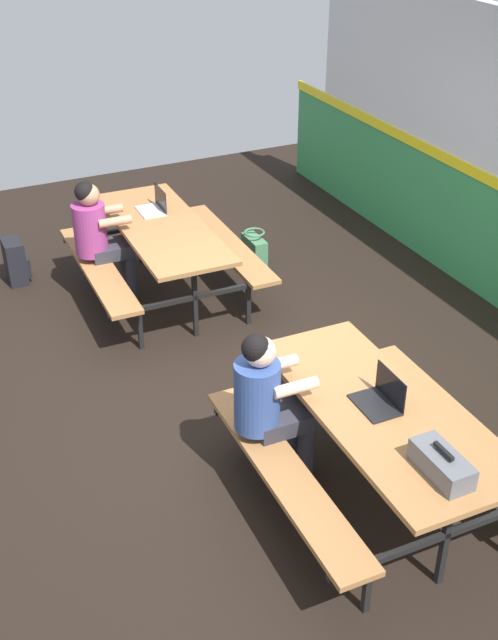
% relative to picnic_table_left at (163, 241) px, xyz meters
% --- Properties ---
extents(ground_plane, '(10.00, 10.00, 0.02)m').
position_rel_picnic_table_left_xyz_m(ground_plane, '(1.59, 0.13, -0.59)').
color(ground_plane, black).
extents(picnic_table_left, '(1.97, 1.59, 0.74)m').
position_rel_picnic_table_left_xyz_m(picnic_table_left, '(0.00, 0.00, 0.00)').
color(picnic_table_left, '#9E6B3D').
rests_on(picnic_table_left, ground).
extents(picnic_table_right, '(1.97, 1.59, 0.74)m').
position_rel_picnic_table_left_xyz_m(picnic_table_right, '(3.17, 0.26, 0.00)').
color(picnic_table_right, '#9E6B3D').
rests_on(picnic_table_right, ground).
extents(student_nearer, '(0.37, 0.53, 1.21)m').
position_rel_picnic_table_left_xyz_m(student_nearer, '(-0.18, -0.55, 0.13)').
color(student_nearer, '#2D2D38').
rests_on(student_nearer, ground).
extents(student_further, '(0.37, 0.53, 1.21)m').
position_rel_picnic_table_left_xyz_m(student_further, '(2.75, -0.29, 0.13)').
color(student_further, '#2D2D38').
rests_on(student_further, ground).
extents(laptop_silver, '(0.32, 0.23, 0.22)m').
position_rel_picnic_table_left_xyz_m(laptop_silver, '(-0.34, 0.04, 0.21)').
color(laptop_silver, silver).
rests_on(laptop_silver, picnic_table_left).
extents(laptop_dark, '(0.32, 0.23, 0.22)m').
position_rel_picnic_table_left_xyz_m(laptop_dark, '(3.15, 0.30, 0.21)').
color(laptop_dark, black).
rests_on(laptop_dark, picnic_table_right).
extents(toolbox_grey, '(0.40, 0.18, 0.18)m').
position_rel_picnic_table_left_xyz_m(toolbox_grey, '(3.84, 0.25, 0.24)').
color(toolbox_grey, '#595B60').
rests_on(toolbox_grey, picnic_table_right).
extents(backpack_dark, '(0.30, 0.22, 0.44)m').
position_rel_picnic_table_left_xyz_m(backpack_dark, '(-0.91, -1.23, -0.36)').
color(backpack_dark, black).
rests_on(backpack_dark, ground).
extents(tote_bag_bright, '(0.34, 0.21, 0.43)m').
position_rel_picnic_table_left_xyz_m(tote_bag_bright, '(-0.12, 1.00, -0.38)').
color(tote_bag_bright, '#3F724C').
rests_on(tote_bag_bright, ground).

